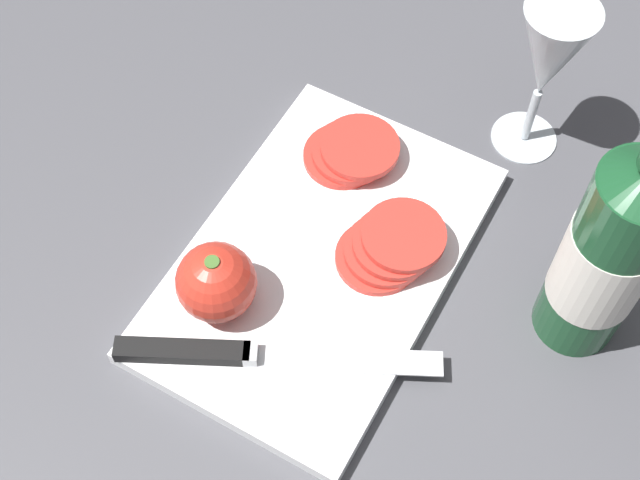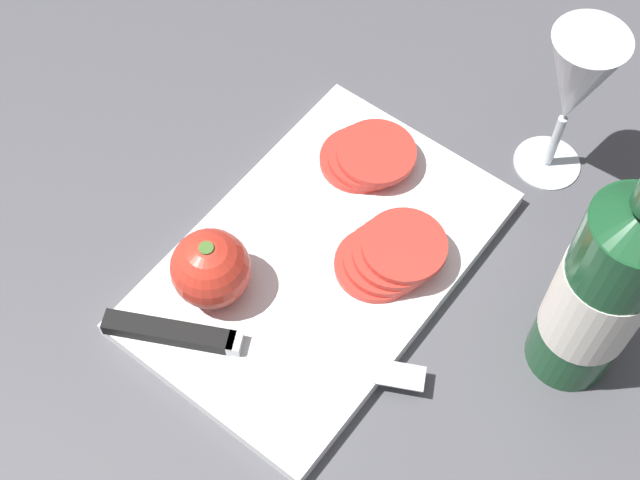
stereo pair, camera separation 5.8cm
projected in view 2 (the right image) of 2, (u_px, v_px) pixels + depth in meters
The scene contains 8 objects.
ground_plane at pixel (311, 335), 0.79m from camera, with size 3.00×3.00×0.00m, color #4C4C51.
cutting_board at pixel (320, 262), 0.82m from camera, with size 0.35×0.22×0.02m.
wine_bottle at pixel (604, 289), 0.68m from camera, with size 0.07×0.07×0.33m.
wine_glass at pixel (575, 86), 0.79m from camera, with size 0.07×0.07×0.18m.
whole_tomato at pixel (211, 269), 0.76m from camera, with size 0.07×0.07×0.07m.
knife at pixel (203, 339), 0.76m from camera, with size 0.15×0.26×0.01m.
tomato_slice_stack_near at pixel (368, 156), 0.85m from camera, with size 0.08×0.09×0.02m.
tomato_slice_stack_far at pixel (390, 255), 0.79m from camera, with size 0.10×0.09×0.03m.
Camera 2 is at (-0.26, -0.21, 0.72)m, focal length 50.00 mm.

